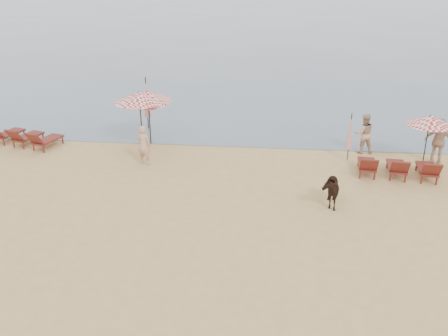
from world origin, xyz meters
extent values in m
plane|color=tan|center=(0.00, 0.00, 0.00)|extent=(120.00, 120.00, 0.00)
cube|color=#51606B|center=(0.00, 80.00, 0.00)|extent=(160.00, 140.00, 0.06)
cube|color=#5C1816|center=(-10.61, 9.81, 0.36)|extent=(1.07, 1.59, 0.08)
cube|color=#5C1816|center=(-9.52, 9.48, 0.36)|extent=(1.07, 1.59, 0.08)
cube|color=#5C1816|center=(-9.75, 8.73, 0.65)|extent=(0.78, 0.65, 0.64)
cube|color=#5C1816|center=(-8.43, 9.15, 0.36)|extent=(1.07, 1.59, 0.08)
cube|color=#5C1816|center=(-8.65, 8.40, 0.65)|extent=(0.78, 0.65, 0.64)
cube|color=#5C1816|center=(5.47, 7.65, 0.36)|extent=(0.81, 1.51, 0.08)
cube|color=#5C1816|center=(5.39, 6.87, 0.65)|extent=(0.72, 0.54, 0.63)
cube|color=#5C1816|center=(6.60, 7.53, 0.36)|extent=(0.81, 1.51, 0.08)
cube|color=#5C1816|center=(6.52, 6.76, 0.65)|extent=(0.72, 0.54, 0.63)
cube|color=#5C1816|center=(7.73, 7.42, 0.36)|extent=(0.81, 1.51, 0.08)
cube|color=#5C1816|center=(7.65, 6.64, 0.65)|extent=(0.72, 0.54, 0.63)
cylinder|color=black|center=(-4.22, 9.75, 1.17)|extent=(0.05, 0.05, 2.35)
cone|color=red|center=(-4.22, 9.75, 2.29)|extent=(2.24, 2.24, 0.48)
sphere|color=black|center=(-4.22, 9.75, 2.51)|extent=(0.09, 0.09, 0.09)
cylinder|color=black|center=(-3.90, 10.03, 1.16)|extent=(0.05, 0.05, 2.32)
cone|color=red|center=(-3.90, 10.03, 2.26)|extent=(2.05, 2.09, 0.70)
sphere|color=black|center=(-3.90, 10.03, 2.48)|extent=(0.09, 0.09, 0.09)
cylinder|color=black|center=(7.90, 8.57, 1.02)|extent=(0.05, 0.05, 2.04)
cone|color=red|center=(7.90, 8.57, 1.99)|extent=(1.81, 1.81, 0.41)
sphere|color=black|center=(7.90, 8.57, 2.17)|extent=(0.07, 0.07, 0.07)
cylinder|color=black|center=(-4.54, 12.17, 1.32)|extent=(0.06, 0.06, 2.64)
cone|color=#B43021|center=(-4.54, 12.17, 1.63)|extent=(0.32, 0.32, 1.98)
cylinder|color=black|center=(4.90, 9.00, 1.03)|extent=(0.04, 0.04, 2.06)
cone|color=#B43021|center=(4.90, 9.00, 1.27)|extent=(0.25, 0.25, 1.54)
imported|color=black|center=(3.69, 4.71, 0.62)|extent=(0.68, 1.47, 1.23)
imported|color=tan|center=(-3.59, 7.65, 0.84)|extent=(0.70, 0.54, 1.69)
imported|color=tan|center=(5.64, 9.89, 0.89)|extent=(0.93, 0.76, 1.79)
imported|color=tan|center=(8.52, 8.91, 0.98)|extent=(1.24, 0.92, 1.96)
camera|label=1|loc=(1.63, -11.16, 8.06)|focal=40.00mm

